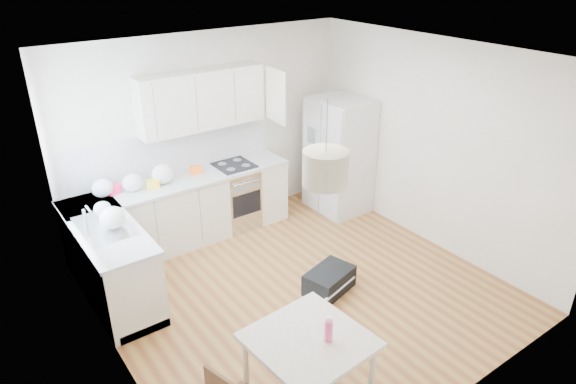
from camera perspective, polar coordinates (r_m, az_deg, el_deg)
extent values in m
plane|color=brown|center=(6.15, 1.40, -10.74)|extent=(4.20, 4.20, 0.00)
plane|color=white|center=(5.04, 1.73, 14.78)|extent=(4.20, 4.20, 0.00)
plane|color=beige|center=(7.12, -8.79, 6.52)|extent=(4.20, 0.00, 4.20)
plane|color=beige|center=(4.64, -19.67, -5.73)|extent=(0.00, 4.20, 4.20)
plane|color=beige|center=(6.85, 15.73, 5.05)|extent=(0.00, 4.20, 4.20)
cube|color=#BFE0F9|center=(5.50, -23.83, 3.17)|extent=(0.02, 1.00, 1.00)
cube|color=silver|center=(7.00, -11.49, -2.21)|extent=(3.00, 0.60, 0.88)
cube|color=silver|center=(6.17, -19.21, -7.31)|extent=(0.60, 1.80, 0.88)
cube|color=silver|center=(6.80, -11.82, 1.22)|extent=(3.02, 0.64, 0.04)
cube|color=silver|center=(5.95, -19.85, -3.57)|extent=(0.64, 1.82, 0.04)
cube|color=white|center=(6.93, -13.08, 4.37)|extent=(3.00, 0.01, 0.58)
cube|color=white|center=(5.75, -23.06, -1.65)|extent=(0.01, 1.80, 0.58)
cube|color=silver|center=(6.77, -9.59, 10.10)|extent=(1.70, 0.32, 0.75)
cube|color=beige|center=(4.43, 2.36, -16.15)|extent=(0.97, 0.97, 0.04)
cylinder|color=silver|center=(4.70, 9.30, -19.62)|extent=(0.05, 0.05, 0.68)
cylinder|color=silver|center=(4.73, -4.67, -18.96)|extent=(0.05, 0.05, 0.68)
cylinder|color=silver|center=(5.08, 2.62, -15.10)|extent=(0.05, 0.05, 0.68)
cylinder|color=#EF4289|center=(4.34, 4.56, -14.92)|extent=(0.08, 0.08, 0.24)
cube|color=black|center=(6.08, 4.60, -9.77)|extent=(0.66, 0.52, 0.27)
cylinder|color=#BEAF92|center=(3.78, 4.17, 2.66)|extent=(0.41, 0.41, 0.27)
ellipsoid|color=white|center=(6.53, -19.94, 0.41)|extent=(0.26, 0.22, 0.23)
ellipsoid|color=white|center=(6.57, -16.91, 0.99)|extent=(0.25, 0.21, 0.22)
ellipsoid|color=white|center=(6.68, -13.76, 1.96)|extent=(0.29, 0.24, 0.26)
ellipsoid|color=white|center=(6.08, -19.92, -1.77)|extent=(0.19, 0.16, 0.17)
ellipsoid|color=white|center=(5.76, -18.91, -2.74)|extent=(0.28, 0.23, 0.25)
cube|color=orange|center=(6.91, -10.22, 2.42)|extent=(0.17, 0.12, 0.11)
cube|color=yellow|center=(6.60, -14.78, 0.85)|extent=(0.18, 0.14, 0.11)
cube|color=#C41840|center=(6.60, -18.80, 0.29)|extent=(0.18, 0.13, 0.11)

